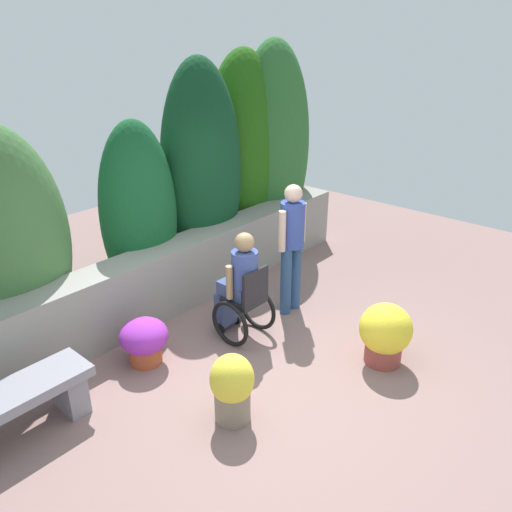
# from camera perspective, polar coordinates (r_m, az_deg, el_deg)

# --- Properties ---
(ground_plane) EXTENTS (12.31, 12.31, 0.00)m
(ground_plane) POSITION_cam_1_polar(r_m,az_deg,el_deg) (5.46, 0.06, -13.52)
(ground_plane) COLOR gray
(stone_retaining_wall) EXTENTS (7.27, 0.46, 0.88)m
(stone_retaining_wall) POSITION_cam_1_polar(r_m,az_deg,el_deg) (6.36, -12.23, -3.49)
(stone_retaining_wall) COLOR gray
(stone_retaining_wall) RESTS_ON ground
(hedge_backdrop) EXTENTS (7.90, 1.15, 3.26)m
(hedge_backdrop) POSITION_cam_1_polar(r_m,az_deg,el_deg) (6.55, -14.18, 6.86)
(hedge_backdrop) COLOR #327430
(hedge_backdrop) RESTS_ON ground
(stone_bench) EXTENTS (1.56, 0.45, 0.51)m
(stone_bench) POSITION_cam_1_polar(r_m,az_deg,el_deg) (5.03, -26.75, -15.59)
(stone_bench) COLOR gray
(stone_bench) RESTS_ON ground
(person_in_wheelchair) EXTENTS (0.53, 0.66, 1.33)m
(person_in_wheelchair) POSITION_cam_1_polar(r_m,az_deg,el_deg) (5.80, -1.66, -3.76)
(person_in_wheelchair) COLOR black
(person_in_wheelchair) RESTS_ON ground
(person_standing_companion) EXTENTS (0.49, 0.30, 1.69)m
(person_standing_companion) POSITION_cam_1_polar(r_m,az_deg,el_deg) (6.20, 4.09, 1.75)
(person_standing_companion) COLOR navy
(person_standing_companion) RESTS_ON ground
(flower_pot_terracotta_by_wall) EXTENTS (0.53, 0.53, 0.52)m
(flower_pot_terracotta_by_wall) POSITION_cam_1_polar(r_m,az_deg,el_deg) (5.64, -12.57, -9.24)
(flower_pot_terracotta_by_wall) COLOR #AF4D2D
(flower_pot_terracotta_by_wall) RESTS_ON ground
(flower_pot_red_accent) EXTENTS (0.57, 0.57, 0.70)m
(flower_pot_red_accent) POSITION_cam_1_polar(r_m,az_deg,el_deg) (5.65, 14.44, -8.49)
(flower_pot_red_accent) COLOR #98433B
(flower_pot_red_accent) RESTS_ON ground
(flower_pot_small_foreground) EXTENTS (0.41, 0.41, 0.70)m
(flower_pot_small_foreground) POSITION_cam_1_polar(r_m,az_deg,el_deg) (4.76, -2.72, -14.58)
(flower_pot_small_foreground) COLOR gray
(flower_pot_small_foreground) RESTS_ON ground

